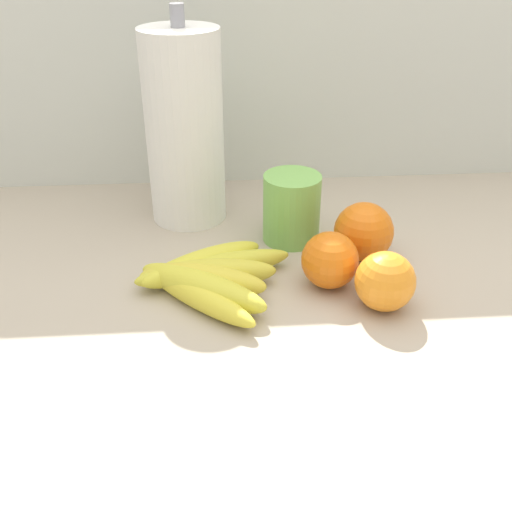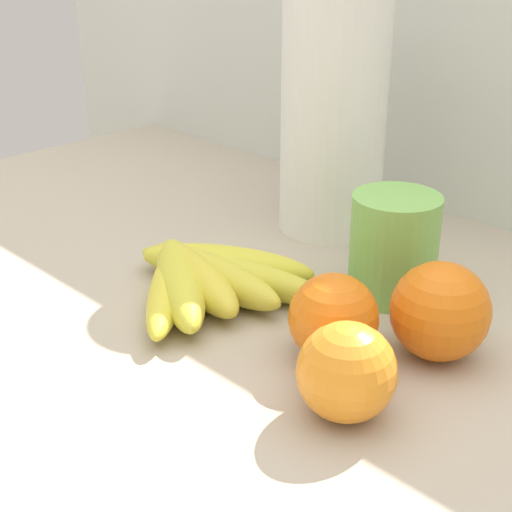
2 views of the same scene
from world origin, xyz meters
name	(u,v)px [view 2 (image 2 of 2)]	position (x,y,z in m)	size (l,w,h in m)	color
banana_bunch	(203,276)	(-0.19, 0.00, 0.89)	(0.21, 0.21, 0.04)	yellow
orange_back_left	(336,317)	(-0.03, 0.00, 0.90)	(0.07, 0.07, 0.07)	orange
orange_far_right	(347,372)	(0.03, -0.05, 0.90)	(0.07, 0.07, 0.07)	orange
orange_center	(440,311)	(0.03, 0.06, 0.91)	(0.08, 0.08, 0.08)	orange
paper_towel_roll	(334,105)	(-0.22, 0.21, 1.01)	(0.11, 0.11, 0.31)	white
mug	(394,246)	(-0.07, 0.13, 0.92)	(0.08, 0.08, 0.10)	#7CBF56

